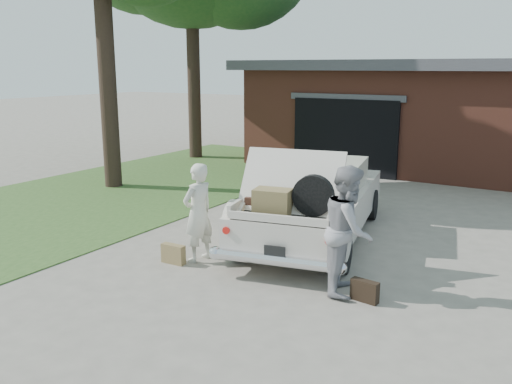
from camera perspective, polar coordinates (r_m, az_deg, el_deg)
The scene contains 8 objects.
ground at distance 8.71m, azimuth -2.09°, elevation -7.83°, with size 90.00×90.00×0.00m, color gray.
grass_strip at distance 14.33m, azimuth -13.85°, elevation 0.20°, with size 6.00×16.00×0.02m, color #2D4C1E.
house at distance 18.63m, azimuth 20.70°, elevation 7.81°, with size 12.80×7.80×3.30m.
sedan at distance 9.96m, azimuth 6.11°, elevation -0.90°, with size 2.84×5.14×1.84m.
woman_left at distance 8.77m, azimuth -6.12°, elevation -2.18°, with size 0.59×0.39×1.62m, color beige.
woman_right at distance 7.62m, azimuth 9.72°, elevation -3.93°, with size 0.88×0.68×1.81m, color gray.
suitcase_left at distance 8.88m, azimuth -8.70°, elevation -6.46°, with size 0.41×0.13×0.32m, color olive.
suitcase_right at distance 7.58m, azimuth 11.37°, elevation -10.17°, with size 0.39×0.12×0.30m, color black.
Camera 1 is at (4.52, -6.77, 3.10)m, focal length 38.00 mm.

